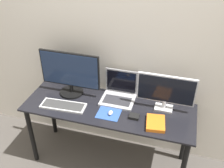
# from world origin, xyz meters

# --- Properties ---
(wall_back) EXTENTS (7.00, 0.05, 2.50)m
(wall_back) POSITION_xyz_m (0.00, 0.62, 1.25)
(wall_back) COLOR silver
(wall_back) RESTS_ON ground_plane
(desk) EXTENTS (1.62, 0.56, 0.71)m
(desk) POSITION_xyz_m (0.00, 0.28, 0.60)
(desk) COLOR black
(desk) RESTS_ON ground_plane
(monitor_left) EXTENTS (0.60, 0.24, 0.45)m
(monitor_left) POSITION_xyz_m (-0.43, 0.40, 0.94)
(monitor_left) COLOR black
(monitor_left) RESTS_ON desk
(monitor_right) EXTENTS (0.52, 0.12, 0.36)m
(monitor_right) POSITION_xyz_m (0.50, 0.40, 0.91)
(monitor_right) COLOR silver
(monitor_right) RESTS_ON desk
(laptop) EXTENTS (0.32, 0.27, 0.27)m
(laptop) POSITION_xyz_m (0.06, 0.45, 0.78)
(laptop) COLOR #ADADB2
(laptop) RESTS_ON desk
(keyboard) EXTENTS (0.44, 0.18, 0.02)m
(keyboard) POSITION_xyz_m (-0.42, 0.17, 0.72)
(keyboard) COLOR silver
(keyboard) RESTS_ON desk
(mousepad) EXTENTS (0.21, 0.18, 0.00)m
(mousepad) POSITION_xyz_m (0.03, 0.18, 0.72)
(mousepad) COLOR #2D519E
(mousepad) RESTS_ON desk
(mouse) EXTENTS (0.04, 0.06, 0.03)m
(mouse) POSITION_xyz_m (0.05, 0.18, 0.73)
(mouse) COLOR silver
(mouse) RESTS_ON mousepad
(book) EXTENTS (0.18, 0.23, 0.03)m
(book) POSITION_xyz_m (0.46, 0.16, 0.73)
(book) COLOR orange
(book) RESTS_ON desk
(power_brick) EXTENTS (0.09, 0.07, 0.03)m
(power_brick) POSITION_xyz_m (0.27, 0.19, 0.73)
(power_brick) COLOR black
(power_brick) RESTS_ON desk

